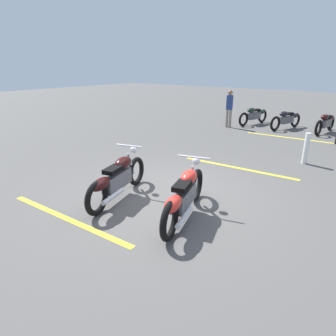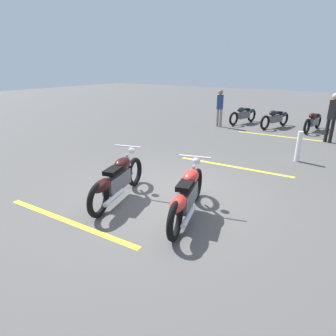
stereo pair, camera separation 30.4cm
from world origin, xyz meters
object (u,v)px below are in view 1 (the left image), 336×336
at_px(motorcycle_row_center, 287,119).
at_px(bollard_post, 306,148).
at_px(motorcycle_dark_foreground, 117,179).
at_px(motorcycle_row_right, 254,115).
at_px(motorcycle_bright_foreground, 184,195).
at_px(bystander_near_row, 229,107).
at_px(motorcycle_row_left, 326,122).

bearing_deg(motorcycle_row_center, bollard_post, 40.01).
height_order(motorcycle_dark_foreground, motorcycle_row_right, motorcycle_dark_foreground).
bearing_deg(bollard_post, motorcycle_row_right, 35.61).
relative_size(motorcycle_row_center, bollard_post, 2.27).
height_order(motorcycle_bright_foreground, bystander_near_row, bystander_near_row).
bearing_deg(bollard_post, motorcycle_dark_foreground, 152.52).
xyz_separation_m(motorcycle_bright_foreground, motorcycle_dark_foreground, (-0.17, 1.56, 0.00)).
relative_size(motorcycle_bright_foreground, bollard_post, 2.43).
relative_size(motorcycle_bright_foreground, motorcycle_row_center, 1.07).
xyz_separation_m(motorcycle_row_left, motorcycle_row_center, (-0.17, 1.53, -0.00)).
height_order(motorcycle_dark_foreground, motorcycle_row_left, motorcycle_dark_foreground).
distance_m(motorcycle_dark_foreground, motorcycle_row_right, 9.66).
xyz_separation_m(motorcycle_dark_foreground, motorcycle_row_center, (9.49, -0.67, -0.03)).
bearing_deg(motorcycle_row_left, motorcycle_row_center, -75.86).
distance_m(motorcycle_row_center, bystander_near_row, 2.58).
height_order(motorcycle_row_center, bollard_post, bollard_post).
height_order(motorcycle_bright_foreground, motorcycle_dark_foreground, same).
xyz_separation_m(motorcycle_bright_foreground, bollard_post, (4.70, -0.97, -0.02)).
xyz_separation_m(motorcycle_row_right, bollard_post, (-4.75, -3.40, 0.01)).
height_order(motorcycle_bright_foreground, motorcycle_row_center, motorcycle_bright_foreground).
relative_size(motorcycle_row_center, bystander_near_row, 1.23).
bearing_deg(bystander_near_row, motorcycle_row_right, -25.17).
bearing_deg(bystander_near_row, motorcycle_dark_foreground, -169.56).
xyz_separation_m(motorcycle_row_left, bollard_post, (-4.79, -0.34, 0.01)).
relative_size(bystander_near_row, bollard_post, 1.85).
xyz_separation_m(motorcycle_bright_foreground, bystander_near_row, (8.06, 3.09, 0.46)).
bearing_deg(motorcycle_row_right, motorcycle_bright_foreground, 28.33).
distance_m(motorcycle_bright_foreground, motorcycle_dark_foreground, 1.57).
bearing_deg(motorcycle_row_center, motorcycle_bright_foreground, 23.53).
bearing_deg(motorcycle_row_center, motorcycle_row_right, -76.86).
distance_m(motorcycle_dark_foreground, motorcycle_row_left, 9.91).
relative_size(motorcycle_row_right, bollard_post, 2.33).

